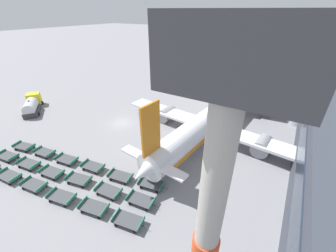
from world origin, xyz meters
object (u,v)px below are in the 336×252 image
at_px(baggage_dolly_row_mid_a_col_b, 29,164).
at_px(baggage_dolly_row_near_col_f, 128,220).
at_px(baggage_dolly_row_near_col_c, 34,185).
at_px(fuel_tanker_secondary, 32,106).
at_px(baggage_dolly_row_mid_a_col_e, 108,191).
at_px(baggage_dolly_row_mid_b_col_b, 45,152).
at_px(baggage_dolly_row_mid_b_col_a, 24,146).
at_px(baggage_dolly_row_mid_a_col_f, 141,200).
at_px(baggage_dolly_row_near_col_b, 9,176).
at_px(baggage_dolly_row_mid_a_col_d, 79,179).
at_px(baggage_dolly_row_mid_b_col_e, 120,176).
at_px(baggage_dolly_row_mid_b_col_c, 67,159).
at_px(baggage_dolly_row_near_col_d, 62,197).
at_px(baggage_dolly_row_mid_b_col_f, 151,184).
at_px(baggage_dolly_row_mid_a_col_a, 8,156).
at_px(baggage_dolly_row_mid_a_col_c, 52,172).
at_px(baggage_dolly_row_mid_b_col_d, 93,166).
at_px(airplane, 210,120).
at_px(baggage_dolly_row_near_col_e, 94,207).

bearing_deg(baggage_dolly_row_mid_a_col_b, baggage_dolly_row_near_col_f, 1.91).
bearing_deg(baggage_dolly_row_near_col_f, baggage_dolly_row_near_col_c, -169.71).
height_order(fuel_tanker_secondary, baggage_dolly_row_mid_a_col_e, fuel_tanker_secondary).
xyz_separation_m(baggage_dolly_row_near_col_c, baggage_dolly_row_mid_b_col_b, (-5.49, 4.65, 0.00)).
bearing_deg(baggage_dolly_row_mid_b_col_a, baggage_dolly_row_mid_a_col_f, 3.74).
distance_m(fuel_tanker_secondary, baggage_dolly_row_near_col_b, 22.92).
distance_m(baggage_dolly_row_mid_a_col_b, baggage_dolly_row_mid_a_col_d, 8.96).
bearing_deg(baggage_dolly_row_mid_a_col_f, baggage_dolly_row_mid_b_col_a, -176.26).
bearing_deg(baggage_dolly_row_mid_b_col_e, baggage_dolly_row_mid_b_col_b, -170.43).
bearing_deg(fuel_tanker_secondary, baggage_dolly_row_mid_b_col_c, -17.70).
bearing_deg(baggage_dolly_row_near_col_c, baggage_dolly_row_mid_a_col_b, 158.72).
relative_size(baggage_dolly_row_near_col_d, baggage_dolly_row_mid_b_col_e, 1.00).
relative_size(baggage_dolly_row_mid_a_col_b, baggage_dolly_row_mid_b_col_f, 1.00).
bearing_deg(fuel_tanker_secondary, baggage_dolly_row_mid_a_col_b, -30.02).
bearing_deg(baggage_dolly_row_mid_a_col_b, fuel_tanker_secondary, 149.98).
distance_m(baggage_dolly_row_near_col_f, baggage_dolly_row_mid_a_col_a, 23.01).
relative_size(baggage_dolly_row_near_col_f, baggage_dolly_row_mid_b_col_c, 1.00).
height_order(baggage_dolly_row_near_col_c, baggage_dolly_row_mid_b_col_f, same).
height_order(baggage_dolly_row_mid_a_col_d, baggage_dolly_row_mid_b_col_f, same).
distance_m(baggage_dolly_row_mid_a_col_d, baggage_dolly_row_mid_b_col_e, 5.40).
bearing_deg(baggage_dolly_row_mid_a_col_c, baggage_dolly_row_mid_a_col_d, 14.29).
relative_size(baggage_dolly_row_near_col_c, baggage_dolly_row_mid_a_col_b, 1.00).
bearing_deg(baggage_dolly_row_mid_b_col_e, baggage_dolly_row_mid_a_col_c, -152.67).
bearing_deg(baggage_dolly_row_mid_b_col_f, baggage_dolly_row_mid_b_col_a, -169.35).
distance_m(baggage_dolly_row_mid_b_col_d, baggage_dolly_row_mid_b_col_e, 4.74).
bearing_deg(airplane, baggage_dolly_row_near_col_b, -126.29).
height_order(baggage_dolly_row_near_col_d, baggage_dolly_row_mid_a_col_c, same).
distance_m(baggage_dolly_row_mid_a_col_d, baggage_dolly_row_mid_a_col_f, 9.22).
bearing_deg(baggage_dolly_row_mid_a_col_e, baggage_dolly_row_near_col_c, -153.98).
height_order(baggage_dolly_row_near_col_c, baggage_dolly_row_mid_b_col_d, same).
bearing_deg(fuel_tanker_secondary, baggage_dolly_row_near_col_d, -22.89).
height_order(baggage_dolly_row_near_col_f, baggage_dolly_row_mid_a_col_b, same).
distance_m(baggage_dolly_row_mid_b_col_a, baggage_dolly_row_mid_b_col_c, 9.00).
distance_m(baggage_dolly_row_mid_a_col_b, baggage_dolly_row_mid_a_col_f, 18.18).
xyz_separation_m(baggage_dolly_row_near_col_b, baggage_dolly_row_mid_b_col_e, (12.72, 7.85, 0.00)).
relative_size(baggage_dolly_row_near_col_b, baggage_dolly_row_near_col_e, 1.00).
height_order(baggage_dolly_row_mid_a_col_e, baggage_dolly_row_mid_b_col_a, same).
bearing_deg(baggage_dolly_row_mid_b_col_b, baggage_dolly_row_mid_b_col_a, -169.02).
distance_m(baggage_dolly_row_mid_a_col_e, baggage_dolly_row_mid_b_col_d, 5.62).
bearing_deg(baggage_dolly_row_mid_a_col_f, baggage_dolly_row_near_col_f, -79.17).
height_order(baggage_dolly_row_mid_a_col_a, baggage_dolly_row_mid_b_col_c, same).
relative_size(baggage_dolly_row_mid_a_col_a, baggage_dolly_row_mid_a_col_c, 1.00).
relative_size(baggage_dolly_row_mid_a_col_b, baggage_dolly_row_mid_b_col_a, 1.00).
xyz_separation_m(fuel_tanker_secondary, baggage_dolly_row_near_col_b, (18.63, -13.32, -0.84)).
xyz_separation_m(baggage_dolly_row_mid_a_col_d, baggage_dolly_row_mid_b_col_a, (-13.86, 0.15, 0.00)).
bearing_deg(baggage_dolly_row_mid_a_col_b, baggage_dolly_row_mid_a_col_f, 10.91).
height_order(baggage_dolly_row_mid_a_col_c, baggage_dolly_row_mid_b_col_c, same).
relative_size(baggage_dolly_row_near_col_d, baggage_dolly_row_mid_a_col_d, 1.00).
bearing_deg(baggage_dolly_row_mid_b_col_a, baggage_dolly_row_near_col_e, -6.30).
xyz_separation_m(baggage_dolly_row_mid_a_col_c, baggage_dolly_row_mid_a_col_e, (9.03, 1.72, 0.00)).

